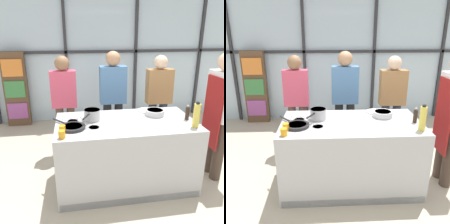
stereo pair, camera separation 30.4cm
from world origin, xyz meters
TOP-DOWN VIEW (x-y plane):
  - ground_plane at (0.00, 0.00)m, footprint 18.00×18.00m
  - back_window_wall at (0.00, 2.58)m, footprint 6.40×0.10m
  - bookshelf at (-1.85, 2.40)m, footprint 0.48×0.19m
  - demo_island at (-0.00, -0.00)m, footprint 1.76×0.93m
  - spectator_far_left at (-0.79, 1.00)m, footprint 0.40×0.23m
  - spectator_center_left at (0.00, 1.00)m, footprint 0.43×0.24m
  - spectator_center_right at (0.79, 1.00)m, footprint 0.43×0.23m
  - frying_pan at (-0.67, -0.12)m, footprint 0.40×0.45m
  - saucepan at (-0.42, 0.12)m, footprint 0.24×0.38m
  - white_plate at (0.38, 0.35)m, footprint 0.26×0.26m
  - mixing_bowl at (0.44, 0.16)m, footprint 0.26×0.26m
  - oil_bottle at (0.78, -0.31)m, footprint 0.08×0.08m
  - pepper_grinder at (0.79, -0.06)m, footprint 0.05×0.05m
  - juice_glass_near at (-0.78, -0.37)m, footprint 0.07×0.07m
  - juice_glass_far at (-0.78, -0.23)m, footprint 0.07×0.07m

SIDE VIEW (x-z plane):
  - ground_plane at x=0.00m, z-range 0.00..0.00m
  - demo_island at x=0.00m, z-range 0.00..0.90m
  - bookshelf at x=-1.85m, z-range 0.00..1.58m
  - white_plate at x=0.38m, z-range 0.90..0.92m
  - spectator_center_right at x=0.79m, z-range 0.11..1.71m
  - frying_pan at x=-0.67m, z-range 0.90..0.94m
  - spectator_far_left at x=-0.79m, z-range 0.12..1.75m
  - mixing_bowl at x=0.44m, z-range 0.90..0.98m
  - juice_glass_near at x=-0.78m, z-range 0.90..0.99m
  - juice_glass_far at x=-0.78m, z-range 0.90..0.99m
  - spectator_center_left at x=0.00m, z-range 0.12..1.81m
  - saucepan at x=-0.42m, z-range 0.91..1.04m
  - pepper_grinder at x=0.79m, z-range 0.89..1.09m
  - oil_bottle at x=0.78m, z-range 0.89..1.20m
  - back_window_wall at x=0.00m, z-range 0.00..2.80m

